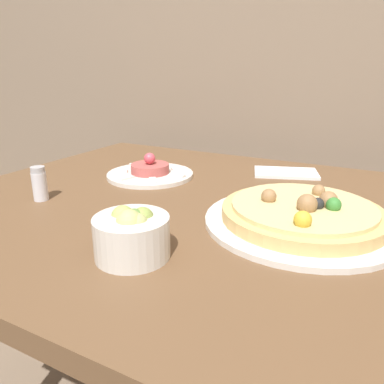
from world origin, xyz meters
The scene contains 6 objects.
dining_table centered at (0.00, 0.44, 0.67)m, with size 1.21×0.88×0.78m.
pizza_plate centered at (0.15, 0.42, 0.80)m, with size 0.34×0.34×0.07m.
tartare_plate centered at (-0.26, 0.55, 0.79)m, with size 0.22×0.22×0.06m.
small_bowl centered at (-0.04, 0.19, 0.81)m, with size 0.11×0.11×0.08m.
napkin centered at (0.04, 0.74, 0.78)m, with size 0.18×0.14×0.01m.
salt_shaker centered at (-0.36, 0.30, 0.81)m, with size 0.03×0.03×0.07m.
Camera 1 is at (0.27, -0.21, 1.04)m, focal length 35.00 mm.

